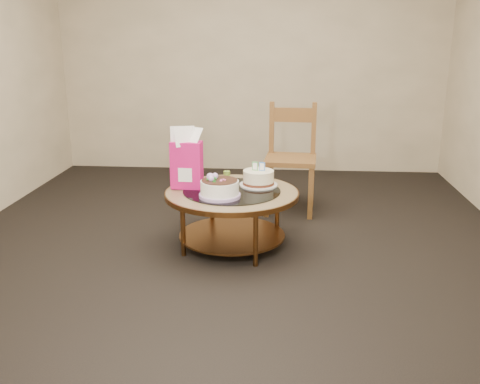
# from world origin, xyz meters

# --- Properties ---
(ground) EXTENTS (5.00, 5.00, 0.00)m
(ground) POSITION_xyz_m (0.00, 0.00, 0.00)
(ground) COLOR black
(ground) RESTS_ON ground
(room_walls) EXTENTS (4.52, 5.02, 2.61)m
(room_walls) POSITION_xyz_m (0.00, 0.00, 1.54)
(room_walls) COLOR beige
(room_walls) RESTS_ON ground
(coffee_table) EXTENTS (1.02, 1.02, 0.46)m
(coffee_table) POSITION_xyz_m (0.00, -0.00, 0.38)
(coffee_table) COLOR brown
(coffee_table) RESTS_ON ground
(decorated_cake) EXTENTS (0.30, 0.30, 0.18)m
(decorated_cake) POSITION_xyz_m (-0.07, -0.17, 0.52)
(decorated_cake) COLOR #BB95D3
(decorated_cake) RESTS_ON coffee_table
(cream_cake) EXTENTS (0.30, 0.30, 0.19)m
(cream_cake) POSITION_xyz_m (0.20, 0.15, 0.52)
(cream_cake) COLOR white
(cream_cake) RESTS_ON coffee_table
(gift_bag) EXTENTS (0.24, 0.18, 0.47)m
(gift_bag) POSITION_xyz_m (-0.35, 0.05, 0.69)
(gift_bag) COLOR #E11578
(gift_bag) RESTS_ON coffee_table
(pillar_candle) EXTENTS (0.11, 0.11, 0.08)m
(pillar_candle) POSITION_xyz_m (-0.07, 0.31, 0.48)
(pillar_candle) COLOR #DBD15A
(pillar_candle) RESTS_ON coffee_table
(dining_chair) EXTENTS (0.49, 0.49, 0.99)m
(dining_chair) POSITION_xyz_m (0.46, 0.96, 0.50)
(dining_chair) COLOR brown
(dining_chair) RESTS_ON ground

